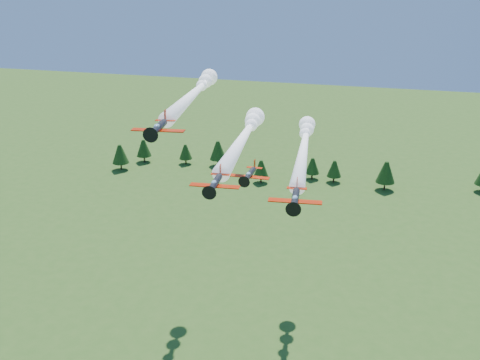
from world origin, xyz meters
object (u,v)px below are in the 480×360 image
(plane_lead, at_px, (245,134))
(plane_right, at_px, (304,145))
(plane_slot, at_px, (250,174))
(plane_left, at_px, (195,92))

(plane_lead, height_order, plane_right, plane_lead)
(plane_lead, bearing_deg, plane_slot, -71.17)
(plane_lead, xyz_separation_m, plane_right, (8.46, 13.59, -5.21))
(plane_slot, bearing_deg, plane_right, 70.11)
(plane_lead, distance_m, plane_slot, 7.54)
(plane_right, height_order, plane_slot, plane_right)
(plane_left, height_order, plane_right, plane_left)
(plane_right, bearing_deg, plane_left, 178.68)
(plane_left, distance_m, plane_slot, 24.55)
(plane_lead, bearing_deg, plane_left, 133.76)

